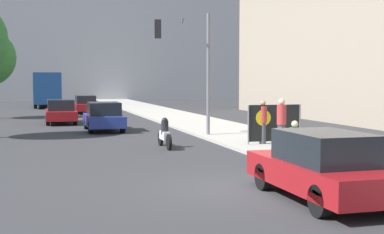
# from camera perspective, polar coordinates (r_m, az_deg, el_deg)

# --- Properties ---
(ground_plane) EXTENTS (160.00, 160.00, 0.00)m
(ground_plane) POSITION_cam_1_polar(r_m,az_deg,el_deg) (13.08, 5.56, -7.64)
(ground_plane) COLOR #303033
(sidewalk_curb) EXTENTS (4.26, 90.00, 0.12)m
(sidewalk_curb) POSITION_cam_1_polar(r_m,az_deg,el_deg) (28.52, 2.75, -1.21)
(sidewalk_curb) COLOR #A8A399
(sidewalk_curb) RESTS_ON ground_plane
(building_backdrop_far) EXTENTS (52.00, 12.00, 23.91)m
(building_backdrop_far) POSITION_cam_1_polar(r_m,az_deg,el_deg) (77.41, -13.98, 10.75)
(building_backdrop_far) COLOR #99999E
(building_backdrop_far) RESTS_ON ground_plane
(seated_protester) EXTENTS (0.93, 0.77, 1.22)m
(seated_protester) POSITION_cam_1_polar(r_m,az_deg,el_deg) (17.22, 10.96, -2.27)
(seated_protester) COLOR #474C56
(seated_protester) RESTS_ON sidewalk_curb
(jogger_on_sidewalk) EXTENTS (0.34, 0.34, 1.84)m
(jogger_on_sidewalk) POSITION_cam_1_polar(r_m,az_deg,el_deg) (19.56, 9.52, -0.66)
(jogger_on_sidewalk) COLOR #424247
(jogger_on_sidewalk) RESTS_ON sidewalk_curb
(pedestrian_behind) EXTENTS (0.34, 0.34, 1.71)m
(pedestrian_behind) POSITION_cam_1_polar(r_m,az_deg,el_deg) (21.21, 7.57, -0.50)
(pedestrian_behind) COLOR #424247
(pedestrian_behind) RESTS_ON sidewalk_curb
(protest_banner) EXTENTS (2.27, 0.06, 1.54)m
(protest_banner) POSITION_cam_1_polar(r_m,az_deg,el_deg) (21.30, 8.76, -0.63)
(protest_banner) COLOR slate
(protest_banner) RESTS_ON sidewalk_curb
(traffic_light_pole) EXTENTS (2.50, 2.27, 5.54)m
(traffic_light_pole) POSITION_cam_1_polar(r_m,az_deg,el_deg) (24.55, -0.30, 6.76)
(traffic_light_pole) COLOR slate
(traffic_light_pole) RESTS_ON sidewalk_curb
(parked_car_curbside) EXTENTS (1.74, 4.33, 1.51)m
(parked_car_curbside) POSITION_cam_1_polar(r_m,az_deg,el_deg) (11.99, 13.70, -5.16)
(parked_car_curbside) COLOR maroon
(parked_car_curbside) RESTS_ON ground_plane
(car_on_road_nearest) EXTENTS (1.80, 4.12, 1.49)m
(car_on_road_nearest) POSITION_cam_1_polar(r_m,az_deg,el_deg) (27.99, -9.40, 0.03)
(car_on_road_nearest) COLOR navy
(car_on_road_nearest) RESTS_ON ground_plane
(car_on_road_midblock) EXTENTS (1.76, 4.39, 1.46)m
(car_on_road_midblock) POSITION_cam_1_polar(r_m,az_deg,el_deg) (33.32, -13.83, 0.57)
(car_on_road_midblock) COLOR maroon
(car_on_road_midblock) RESTS_ON ground_plane
(car_on_road_distant) EXTENTS (1.70, 4.56, 1.42)m
(car_on_road_distant) POSITION_cam_1_polar(r_m,az_deg,el_deg) (43.40, -11.30, 1.34)
(car_on_road_distant) COLOR maroon
(car_on_road_distant) RESTS_ON ground_plane
(city_bus_on_road) EXTENTS (2.50, 10.40, 3.33)m
(city_bus_on_road) POSITION_cam_1_polar(r_m,az_deg,el_deg) (54.90, -15.23, 3.06)
(city_bus_on_road) COLOR navy
(city_bus_on_road) RESTS_ON ground_plane
(motorcycle_on_road) EXTENTS (0.28, 2.06, 1.18)m
(motorcycle_on_road) POSITION_cam_1_polar(r_m,az_deg,el_deg) (20.75, -2.94, -1.88)
(motorcycle_on_road) COLOR silver
(motorcycle_on_road) RESTS_ON ground_plane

